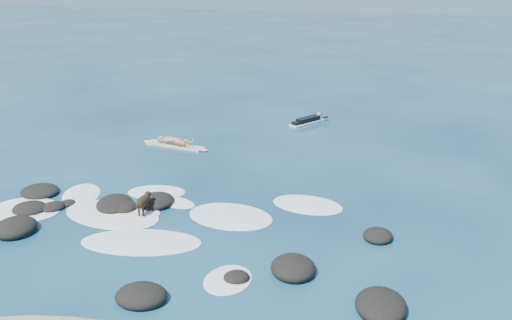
# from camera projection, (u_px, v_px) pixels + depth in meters

# --- Properties ---
(ground) EXTENTS (160.00, 160.00, 0.00)m
(ground) POSITION_uv_depth(u_px,v_px,m) (198.00, 220.00, 19.53)
(ground) COLOR #0A2642
(ground) RESTS_ON ground
(reef_rocks) EXTENTS (14.56, 7.24, 0.58)m
(reef_rocks) POSITION_uv_depth(u_px,v_px,m) (156.00, 235.00, 18.24)
(reef_rocks) COLOR black
(reef_rocks) RESTS_ON ground
(breaking_foam) EXTENTS (12.53, 7.56, 0.12)m
(breaking_foam) POSITION_uv_depth(u_px,v_px,m) (154.00, 216.00, 19.82)
(breaking_foam) COLOR white
(breaking_foam) RESTS_ON ground
(standing_surfer_rig) EXTENTS (3.54, 1.11, 2.02)m
(standing_surfer_rig) POSITION_uv_depth(u_px,v_px,m) (174.00, 131.00, 26.82)
(standing_surfer_rig) COLOR beige
(standing_surfer_rig) RESTS_ON ground
(paddling_surfer_rig) EXTENTS (1.93, 2.45, 0.47)m
(paddling_surfer_rig) POSITION_uv_depth(u_px,v_px,m) (309.00, 120.00, 30.90)
(paddling_surfer_rig) COLOR white
(paddling_surfer_rig) RESTS_ON ground
(dog) EXTENTS (0.31, 1.18, 0.75)m
(dog) POSITION_uv_depth(u_px,v_px,m) (144.00, 201.00, 19.81)
(dog) COLOR black
(dog) RESTS_ON ground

